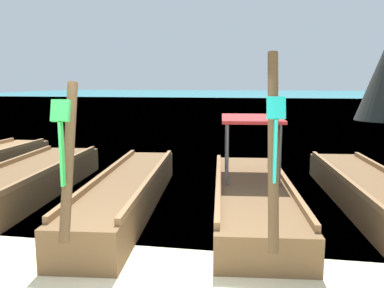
# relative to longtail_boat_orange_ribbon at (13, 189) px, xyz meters

# --- Properties ---
(sea_water) EXTENTS (120.00, 120.00, 0.00)m
(sea_water) POSITION_rel_longtail_boat_orange_ribbon_xyz_m (3.49, 58.46, -0.30)
(sea_water) COLOR teal
(sea_water) RESTS_ON ground
(longtail_boat_orange_ribbon) EXTENTS (1.81, 6.91, 2.39)m
(longtail_boat_orange_ribbon) POSITION_rel_longtail_boat_orange_ribbon_xyz_m (0.00, 0.00, 0.00)
(longtail_boat_orange_ribbon) COLOR brown
(longtail_boat_orange_ribbon) RESTS_ON ground
(longtail_boat_green_ribbon) EXTENTS (1.55, 5.96, 2.39)m
(longtail_boat_green_ribbon) POSITION_rel_longtail_boat_orange_ribbon_xyz_m (2.32, 0.13, 0.01)
(longtail_boat_green_ribbon) COLOR brown
(longtail_boat_green_ribbon) RESTS_ON ground
(longtail_boat_turquoise_ribbon) EXTENTS (1.85, 5.74, 2.73)m
(longtail_boat_turquoise_ribbon) POSITION_rel_longtail_boat_orange_ribbon_xyz_m (4.64, 0.36, 0.02)
(longtail_boat_turquoise_ribbon) COLOR brown
(longtail_boat_turquoise_ribbon) RESTS_ON ground
(longtail_boat_red_ribbon) EXTENTS (1.60, 6.40, 2.84)m
(longtail_boat_red_ribbon) POSITION_rel_longtail_boat_orange_ribbon_xyz_m (6.85, 0.78, -0.01)
(longtail_boat_red_ribbon) COLOR brown
(longtail_boat_red_ribbon) RESTS_ON ground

